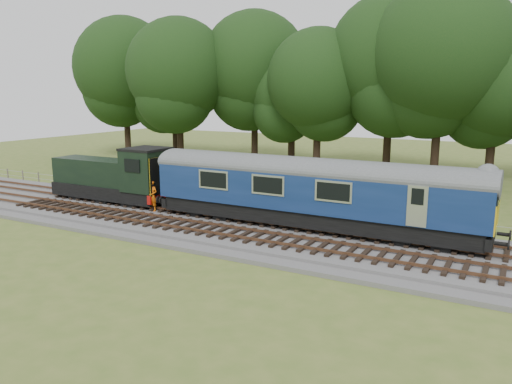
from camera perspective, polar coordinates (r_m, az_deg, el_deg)
The scene contains 9 objects.
ground at distance 26.63m, azimuth 1.68°, elevation -5.08°, with size 120.00×120.00×0.00m, color #4E6525.
ballast at distance 26.58m, azimuth 1.68°, elevation -4.72°, with size 70.00×7.00×0.35m, color #4C4C4F.
track_north at distance 27.73m, azimuth 3.00°, elevation -3.53°, with size 67.20×2.40×0.21m.
track_south at distance 25.15m, azimuth 0.03°, elevation -5.08°, with size 67.20×2.40×0.21m.
fence at distance 30.57m, azimuth 5.51°, elevation -2.96°, with size 64.00×0.12×1.00m, color #6B6054, non-canonical shape.
tree_line at distance 46.86m, azimuth 13.97°, elevation 1.76°, with size 70.00×8.00×18.00m, color black, non-canonical shape.
dmu_railcar at distance 26.60m, azimuth 6.22°, elevation 0.61°, with size 18.05×2.86×3.88m.
shunter_loco at distance 34.41m, azimuth -15.77°, elevation 1.63°, with size 8.91×2.60×3.38m.
worker at distance 31.12m, azimuth -11.80°, elevation -0.43°, with size 0.70×0.46×1.91m, color #DF600B.
Camera 1 is at (11.54, -22.79, 7.52)m, focal length 35.00 mm.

